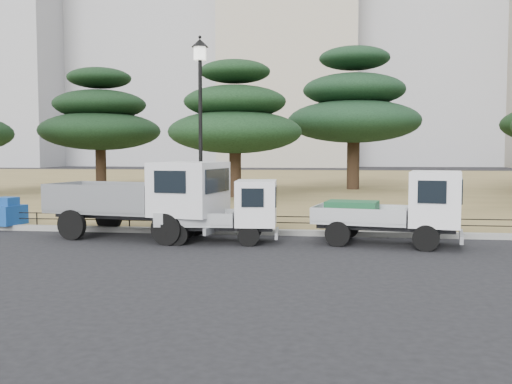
# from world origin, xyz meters

# --- Properties ---
(ground) EXTENTS (220.00, 220.00, 0.00)m
(ground) POSITION_xyz_m (0.00, 0.00, 0.00)
(ground) COLOR black
(lawn) EXTENTS (120.00, 56.00, 0.15)m
(lawn) POSITION_xyz_m (0.00, 30.60, 0.07)
(lawn) COLOR olive
(lawn) RESTS_ON ground
(curb) EXTENTS (120.00, 0.25, 0.16)m
(curb) POSITION_xyz_m (0.00, 2.60, 0.08)
(curb) COLOR gray
(curb) RESTS_ON ground
(truck_large) EXTENTS (5.20, 2.80, 2.15)m
(truck_large) POSITION_xyz_m (-3.03, 1.50, 1.20)
(truck_large) COLOR black
(truck_large) RESTS_ON ground
(truck_kei_front) EXTENTS (3.24, 1.56, 1.67)m
(truck_kei_front) POSITION_xyz_m (-0.65, 1.08, 0.83)
(truck_kei_front) COLOR black
(truck_kei_front) RESTS_ON ground
(truck_kei_rear) EXTENTS (3.93, 2.24, 1.93)m
(truck_kei_rear) POSITION_xyz_m (3.83, 1.20, 0.97)
(truck_kei_rear) COLOR black
(truck_kei_rear) RESTS_ON ground
(street_lamp) EXTENTS (0.50, 0.50, 5.62)m
(street_lamp) POSITION_xyz_m (-1.80, 2.90, 3.95)
(street_lamp) COLOR black
(street_lamp) RESTS_ON lawn
(pipe_fence) EXTENTS (38.00, 0.04, 0.40)m
(pipe_fence) POSITION_xyz_m (0.00, 2.75, 0.44)
(pipe_fence) COLOR black
(pipe_fence) RESTS_ON lawn
(tarp_pile) EXTENTS (1.48, 1.22, 0.87)m
(tarp_pile) POSITION_xyz_m (-8.20, 2.81, 0.50)
(tarp_pile) COLOR #14469C
(tarp_pile) RESTS_ON lawn
(pine_west_near) EXTENTS (7.54, 7.54, 7.54)m
(pine_west_near) POSITION_xyz_m (-12.34, 20.58, 4.50)
(pine_west_near) COLOR black
(pine_west_near) RESTS_ON lawn
(pine_center_left) EXTENTS (6.76, 6.76, 6.87)m
(pine_center_left) POSITION_xyz_m (-2.73, 14.65, 4.12)
(pine_center_left) COLOR black
(pine_center_left) RESTS_ON lawn
(pine_center_right) EXTENTS (8.13, 8.13, 8.63)m
(pine_center_right) POSITION_xyz_m (3.44, 21.56, 5.15)
(pine_center_right) COLOR black
(pine_center_right) RESTS_ON lawn
(tower_center_left) EXTENTS (22.00, 20.00, 55.00)m
(tower_center_left) POSITION_xyz_m (-5.00, 85.00, 27.50)
(tower_center_left) COLOR #AAA08C
(tower_center_left) RESTS_ON ground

